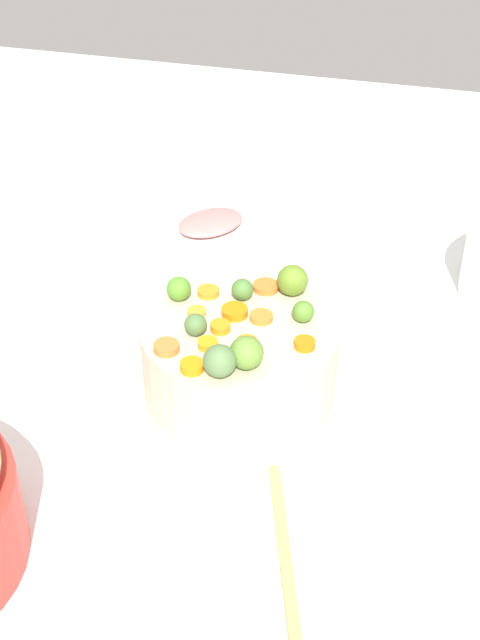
{
  "coord_description": "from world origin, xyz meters",
  "views": [
    {
      "loc": [
        -0.85,
        -0.25,
        0.78
      ],
      "look_at": [
        0.01,
        -0.01,
        0.14
      ],
      "focal_mm": 48.53,
      "sensor_mm": 36.0,
      "label": 1
    }
  ],
  "objects": [
    {
      "name": "tabletop",
      "position": [
        0.0,
        0.0,
        0.01
      ],
      "size": [
        2.4,
        2.4,
        0.02
      ],
      "primitive_type": "cube",
      "color": "silver",
      "rests_on": "ground"
    },
    {
      "name": "serving_bowl_carrots",
      "position": [
        0.01,
        -0.01,
        0.07
      ],
      "size": [
        0.26,
        0.26,
        0.11
      ],
      "primitive_type": "cylinder",
      "color": "#BFB391",
      "rests_on": "tabletop"
    },
    {
      "name": "carrot_slice_0",
      "position": [
        -0.01,
        0.01,
        0.13
      ],
      "size": [
        0.04,
        0.04,
        0.01
      ],
      "primitive_type": "cylinder",
      "rotation": [
        0.0,
        0.0,
        4.04
      ],
      "color": "orange",
      "rests_on": "serving_bowl_carrots"
    },
    {
      "name": "carrot_slice_1",
      "position": [
        -0.04,
        0.01,
        0.13
      ],
      "size": [
        0.04,
        0.04,
        0.01
      ],
      "primitive_type": "cylinder",
      "rotation": [
        0.0,
        0.0,
        3.91
      ],
      "color": "orange",
      "rests_on": "serving_bowl_carrots"
    },
    {
      "name": "carrot_slice_2",
      "position": [
        0.1,
        -0.02,
        0.13
      ],
      "size": [
        0.05,
        0.05,
        0.01
      ],
      "primitive_type": "cylinder",
      "rotation": [
        0.0,
        0.0,
        4.27
      ],
      "color": "orange",
      "rests_on": "serving_bowl_carrots"
    },
    {
      "name": "carrot_slice_3",
      "position": [
        -0.09,
        0.02,
        0.13
      ],
      "size": [
        0.03,
        0.03,
        0.01
      ],
      "primitive_type": "cylinder",
      "rotation": [
        0.0,
        0.0,
        0.19
      ],
      "color": "orange",
      "rests_on": "serving_bowl_carrots"
    },
    {
      "name": "carrot_slice_4",
      "position": [
        0.03,
        -0.04,
        0.13
      ],
      "size": [
        0.04,
        0.04,
        0.01
      ],
      "primitive_type": "cylinder",
      "rotation": [
        0.0,
        0.0,
        3.85
      ],
      "color": "orange",
      "rests_on": "serving_bowl_carrots"
    },
    {
      "name": "carrot_slice_5",
      "position": [
        -0.06,
        0.06,
        0.13
      ],
      "size": [
        0.05,
        0.05,
        0.01
      ],
      "primitive_type": "cylinder",
      "rotation": [
        0.0,
        0.0,
        5.63
      ],
      "color": "orange",
      "rests_on": "serving_bowl_carrots"
    },
    {
      "name": "carrot_slice_6",
      "position": [
        -0.03,
        -0.03,
        0.13
      ],
      "size": [
        0.04,
        0.04,
        0.01
      ],
      "primitive_type": "cylinder",
      "rotation": [
        0.0,
        0.0,
        5.29
      ],
      "color": "orange",
      "rests_on": "serving_bowl_carrots"
    },
    {
      "name": "carrot_slice_7",
      "position": [
        -0.01,
        -0.1,
        0.13
      ],
      "size": [
        0.03,
        0.03,
        0.01
      ],
      "primitive_type": "cylinder",
      "rotation": [
        0.0,
        0.0,
        5.02
      ],
      "color": "orange",
      "rests_on": "serving_bowl_carrots"
    },
    {
      "name": "carrot_slice_8",
      "position": [
        0.03,
        -0.0,
        0.13
      ],
      "size": [
        0.05,
        0.05,
        0.01
      ],
      "primitive_type": "cylinder",
      "rotation": [
        0.0,
        0.0,
        4.32
      ],
      "color": "orange",
      "rests_on": "serving_bowl_carrots"
    },
    {
      "name": "carrot_slice_9",
      "position": [
        0.02,
        0.05,
        0.13
      ],
      "size": [
        0.03,
        0.03,
        0.01
      ],
      "primitive_type": "cylinder",
      "rotation": [
        0.0,
        0.0,
        5.98
      ],
      "color": "orange",
      "rests_on": "serving_bowl_carrots"
    },
    {
      "name": "carrot_slice_10",
      "position": [
        0.07,
        0.05,
        0.13
      ],
      "size": [
        0.04,
        0.04,
        0.01
      ],
      "primitive_type": "cylinder",
      "rotation": [
        0.0,
        0.0,
        3.92
      ],
      "color": "orange",
      "rests_on": "serving_bowl_carrots"
    },
    {
      "name": "brussels_sprout_0",
      "position": [
        0.1,
        -0.06,
        0.15
      ],
      "size": [
        0.04,
        0.04,
        0.04
      ],
      "primitive_type": "sphere",
      "color": "olive",
      "rests_on": "serving_bowl_carrots"
    },
    {
      "name": "brussels_sprout_1",
      "position": [
        0.05,
        0.08,
        0.14
      ],
      "size": [
        0.03,
        0.03,
        0.03
      ],
      "primitive_type": "sphere",
      "color": "#4F8828",
      "rests_on": "serving_bowl_carrots"
    },
    {
      "name": "brussels_sprout_2",
      "position": [
        0.07,
        -0.0,
        0.14
      ],
      "size": [
        0.03,
        0.03,
        0.03
      ],
      "primitive_type": "sphere",
      "color": "#467332",
      "rests_on": "serving_bowl_carrots"
    },
    {
      "name": "brussels_sprout_3",
      "position": [
        0.04,
        -0.09,
        0.14
      ],
      "size": [
        0.03,
        0.03,
        0.03
      ],
      "primitive_type": "sphere",
      "color": "#4F7E2A",
      "rests_on": "serving_bowl_carrots"
    },
    {
      "name": "brussels_sprout_4",
      "position": [
        -0.07,
        -0.04,
        0.15
      ],
      "size": [
        0.04,
        0.04,
        0.04
      ],
      "primitive_type": "sphere",
      "color": "#5B8332",
      "rests_on": "serving_bowl_carrots"
    },
    {
      "name": "brussels_sprout_5",
      "position": [
        -0.02,
        0.04,
        0.14
      ],
      "size": [
        0.03,
        0.03,
        0.03
      ],
      "primitive_type": "sphere",
      "color": "#496D3A",
      "rests_on": "serving_bowl_carrots"
    },
    {
      "name": "brussels_sprout_6",
      "position": [
        -0.09,
        -0.02,
        0.15
      ],
      "size": [
        0.04,
        0.04,
        0.04
      ],
      "primitive_type": "sphere",
      "color": "#517140",
      "rests_on": "serving_bowl_carrots"
    },
    {
      "name": "wooden_spoon",
      "position": [
        -0.32,
        -0.16,
        0.03
      ],
      "size": [
        0.3,
        0.12,
        0.01
      ],
      "color": "tan",
      "rests_on": "tabletop"
    },
    {
      "name": "ham_plate",
      "position": [
        0.4,
        0.15,
        0.03
      ],
      "size": [
        0.23,
        0.23,
        0.01
      ],
      "primitive_type": "cylinder",
      "color": "white",
      "rests_on": "tabletop"
    },
    {
      "name": "ham_slice_main",
      "position": [
        0.4,
        0.15,
        0.04
      ],
      "size": [
        0.15,
        0.14,
        0.02
      ],
      "primitive_type": "ellipsoid",
      "rotation": [
        0.0,
        0.0,
        5.65
      ],
      "color": "tan",
      "rests_on": "ham_plate"
    }
  ]
}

